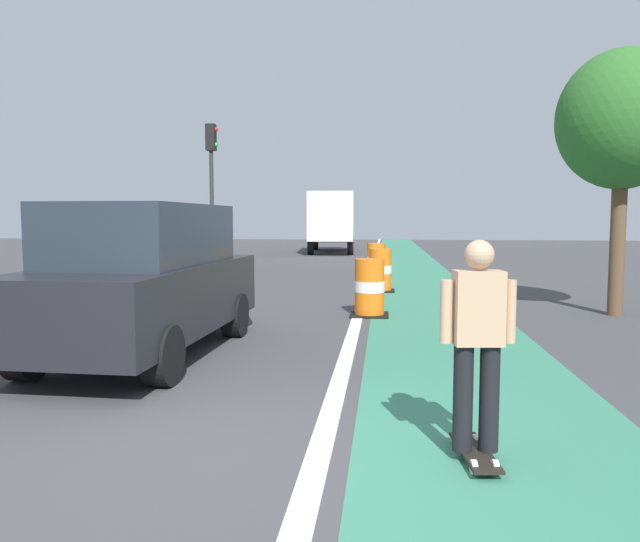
{
  "coord_description": "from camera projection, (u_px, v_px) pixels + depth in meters",
  "views": [
    {
      "loc": [
        1.4,
        -4.51,
        1.84
      ],
      "look_at": [
        0.48,
        4.08,
        1.1
      ],
      "focal_mm": 34.03,
      "sensor_mm": 36.0,
      "label": 1
    }
  ],
  "objects": [
    {
      "name": "delivery_truck_down_block",
      "position": [
        332.0,
        219.0,
        33.41
      ],
      "size": [
        2.78,
        7.73,
        3.23
      ],
      "color": "silver",
      "rests_on": "ground"
    },
    {
      "name": "street_tree_sidewalk",
      "position": [
        623.0,
        121.0,
        11.31
      ],
      "size": [
        2.4,
        2.4,
        5.0
      ],
      "color": "brown",
      "rests_on": "ground"
    },
    {
      "name": "bike_lane_strip",
      "position": [
        422.0,
        287.0,
        16.41
      ],
      "size": [
        2.5,
        80.0,
        0.01
      ],
      "primitive_type": "cube",
      "color": "#387F60",
      "rests_on": "ground"
    },
    {
      "name": "traffic_barrel_mid",
      "position": [
        380.0,
        271.0,
        15.43
      ],
      "size": [
        0.73,
        0.73,
        1.09
      ],
      "color": "orange",
      "rests_on": "ground"
    },
    {
      "name": "traffic_light_corner",
      "position": [
        212.0,
        171.0,
        20.95
      ],
      "size": [
        0.41,
        0.32,
        5.1
      ],
      "color": "#2D2D2D",
      "rests_on": "ground"
    },
    {
      "name": "parked_suv_nearest",
      "position": [
        145.0,
        279.0,
        8.15
      ],
      "size": [
        2.04,
        4.66,
        2.04
      ],
      "color": "black",
      "rests_on": "ground"
    },
    {
      "name": "traffic_barrel_back",
      "position": [
        376.0,
        261.0,
        18.94
      ],
      "size": [
        0.73,
        0.73,
        1.09
      ],
      "color": "orange",
      "rests_on": "ground"
    },
    {
      "name": "pedestrian_crossing",
      "position": [
        135.0,
        258.0,
        15.43
      ],
      "size": [
        0.34,
        0.2,
        1.61
      ],
      "color": "#33333D",
      "rests_on": "ground"
    },
    {
      "name": "lane_divider_stripe",
      "position": [
        366.0,
        286.0,
        16.57
      ],
      "size": [
        0.2,
        80.0,
        0.01
      ],
      "primitive_type": "cube",
      "color": "silver",
      "rests_on": "ground"
    },
    {
      "name": "ground_plane",
      "position": [
        205.0,
        453.0,
        4.78
      ],
      "size": [
        100.0,
        100.0,
        0.0
      ],
      "primitive_type": "plane",
      "color": "#424244"
    },
    {
      "name": "traffic_barrel_front",
      "position": [
        369.0,
        288.0,
        11.51
      ],
      "size": [
        0.73,
        0.73,
        1.09
      ],
      "color": "orange",
      "rests_on": "ground"
    },
    {
      "name": "skateboarder_on_lane",
      "position": [
        477.0,
        343.0,
        4.56
      ],
      "size": [
        0.57,
        0.82,
        1.69
      ],
      "color": "black",
      "rests_on": "ground"
    }
  ]
}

